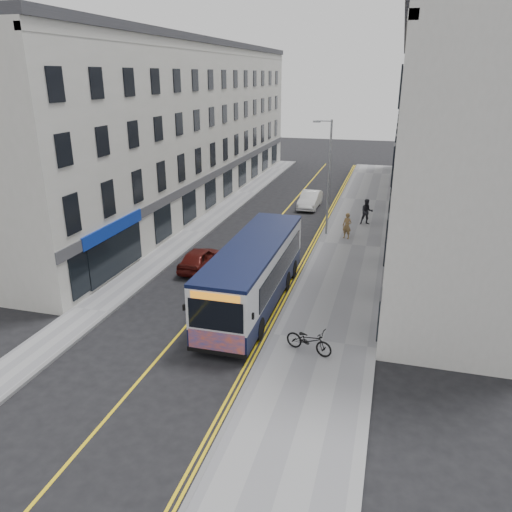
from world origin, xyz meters
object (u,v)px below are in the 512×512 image
Objects in this scene: bicycle at (309,340)px; streetlamp at (328,174)px; city_bus at (254,271)px; pedestrian_near at (347,226)px; car_white at (310,200)px; pedestrian_far at (367,212)px; car_maroon at (200,259)px.

streetlamp is at bearing 23.27° from bicycle.
city_bus is 6.19× the size of pedestrian_near.
car_white is (-2.37, 7.40, -3.68)m from streetlamp.
bicycle is at bearing -68.53° from pedestrian_near.
streetlamp is at bearing 177.16° from pedestrian_near.
streetlamp reaches higher than city_bus.
pedestrian_far reaches higher than car_white.
streetlamp is at bearing 81.72° from city_bus.
car_maroon is at bearing 62.80° from bicycle.
car_white is (-0.58, 19.69, -1.05)m from city_bus.
bicycle is at bearing -49.31° from city_bus.
pedestrian_far is (2.65, 3.17, -3.30)m from streetlamp.
car_white reaches higher than car_maroon.
streetlamp is 16.78m from bicycle.
pedestrian_far is at bearing 50.06° from streetlamp.
car_maroon is (-4.38, 3.74, -1.10)m from city_bus.
car_white is at bearing 91.69° from city_bus.
pedestrian_far is 6.58m from car_white.
car_white is at bearing 27.13° from bicycle.
bicycle is 1.06× the size of pedestrian_far.
pedestrian_near is (3.36, 11.59, -0.74)m from city_bus.
car_maroon is (-6.17, -8.55, -3.73)m from streetlamp.
pedestrian_far is 0.50× the size of car_maroon.
pedestrian_far reaches higher than car_maroon.
pedestrian_far reaches higher than pedestrian_near.
pedestrian_near is 11.03m from car_maroon.
city_bus reaches higher than pedestrian_near.
car_maroon is (-3.80, -15.95, -0.05)m from car_white.
pedestrian_near is (-0.07, 15.58, 0.35)m from bicycle.
bicycle is 24.02m from car_white.
streetlamp is 12.69m from city_bus.
car_white is 16.40m from car_maroon.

